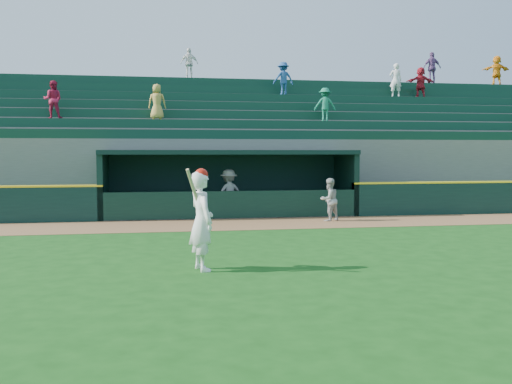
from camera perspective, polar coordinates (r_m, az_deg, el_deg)
The scene contains 7 objects.
ground at distance 14.10m, azimuth 1.10°, elevation -5.73°, with size 120.00×120.00×0.00m, color #144611.
warning_track at distance 18.88m, azimuth -1.69°, elevation -3.23°, with size 40.00×3.00×0.01m, color brown.
dugout_player_front at distance 19.87m, azimuth 7.33°, elevation -0.76°, with size 0.72×0.56×1.49m, color #A6A6A1.
dugout_player_inside at distance 21.08m, azimuth -2.74°, elevation -0.10°, with size 1.13×0.65×1.75m, color gray.
dugout at distance 21.84m, azimuth -2.84°, elevation 1.31°, with size 9.40×2.80×2.46m.
stands at distance 26.36m, azimuth -3.96°, elevation 4.03°, with size 34.50×6.28×7.61m.
batter_at_plate at distance 11.52m, azimuth -5.47°, elevation -2.77°, with size 0.67×0.86×2.08m.
Camera 1 is at (-2.61, -13.65, 2.38)m, focal length 40.00 mm.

